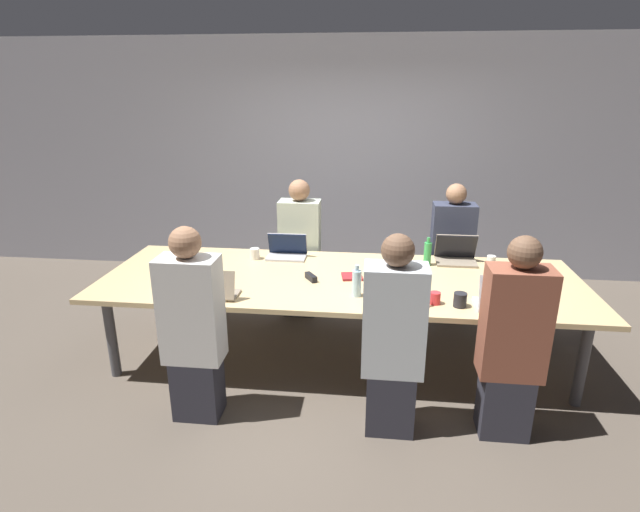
{
  "coord_description": "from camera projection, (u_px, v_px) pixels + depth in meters",
  "views": [
    {
      "loc": [
        0.26,
        -3.83,
        2.23
      ],
      "look_at": [
        -0.18,
        0.1,
        0.89
      ],
      "focal_mm": 28.0,
      "sensor_mm": 36.0,
      "label": 1
    }
  ],
  "objects": [
    {
      "name": "laptop_far_midleft",
      "position": [
        287.0,
        250.0,
        4.6
      ],
      "size": [
        0.36,
        0.22,
        0.22
      ],
      "color": "#B7B7BC",
      "rests_on": "conference_table"
    },
    {
      "name": "laptop_near_left",
      "position": [
        216.0,
        290.0,
        3.71
      ],
      "size": [
        0.32,
        0.22,
        0.23
      ],
      "rotation": [
        0.0,
        0.0,
        3.14
      ],
      "color": "gray",
      "rests_on": "conference_table"
    },
    {
      "name": "bottle_near_midright",
      "position": [
        357.0,
        283.0,
        3.73
      ],
      "size": [
        0.07,
        0.07,
        0.25
      ],
      "color": "#ADD1E0",
      "rests_on": "conference_table"
    },
    {
      "name": "laptop_far_right",
      "position": [
        456.0,
        254.0,
        4.47
      ],
      "size": [
        0.36,
        0.26,
        0.25
      ],
      "color": "gray",
      "rests_on": "conference_table"
    },
    {
      "name": "cup_far_right",
      "position": [
        491.0,
        261.0,
        4.37
      ],
      "size": [
        0.08,
        0.08,
        0.09
      ],
      "color": "white",
      "rests_on": "conference_table"
    },
    {
      "name": "laptop_near_right",
      "position": [
        501.0,
        300.0,
        3.5
      ],
      "size": [
        0.33,
        0.26,
        0.26
      ],
      "rotation": [
        0.0,
        0.0,
        3.14
      ],
      "color": "silver",
      "rests_on": "conference_table"
    },
    {
      "name": "conference_table",
      "position": [
        340.0,
        283.0,
        4.13
      ],
      "size": [
        3.93,
        1.35,
        0.74
      ],
      "color": "#D6B77F",
      "rests_on": "ground_plane"
    },
    {
      "name": "person_far_right",
      "position": [
        451.0,
        256.0,
        4.86
      ],
      "size": [
        0.4,
        0.24,
        1.38
      ],
      "color": "#2D2D38",
      "rests_on": "ground_plane"
    },
    {
      "name": "cup_near_midright",
      "position": [
        435.0,
        298.0,
        3.61
      ],
      "size": [
        0.08,
        0.08,
        0.09
      ],
      "color": "red",
      "rests_on": "conference_table"
    },
    {
      "name": "cup_near_left",
      "position": [
        182.0,
        290.0,
        3.75
      ],
      "size": [
        0.09,
        0.09,
        0.09
      ],
      "color": "brown",
      "rests_on": "conference_table"
    },
    {
      "name": "curtain_wall",
      "position": [
        355.0,
        160.0,
        5.97
      ],
      "size": [
        12.0,
        0.06,
        2.8
      ],
      "color": "#9999A3",
      "rests_on": "ground_plane"
    },
    {
      "name": "laptop_near_midright",
      "position": [
        397.0,
        295.0,
        3.6
      ],
      "size": [
        0.33,
        0.24,
        0.24
      ],
      "rotation": [
        0.0,
        0.0,
        3.14
      ],
      "color": "#B7B7BC",
      "rests_on": "conference_table"
    },
    {
      "name": "ground_plane",
      "position": [
        339.0,
        356.0,
        4.35
      ],
      "size": [
        24.0,
        24.0,
        0.0
      ],
      "primitive_type": "plane",
      "color": "brown"
    },
    {
      "name": "bottle_far_right",
      "position": [
        428.0,
        253.0,
        4.38
      ],
      "size": [
        0.07,
        0.07,
        0.25
      ],
      "color": "green",
      "rests_on": "conference_table"
    },
    {
      "name": "cup_far_midleft",
      "position": [
        255.0,
        254.0,
        4.55
      ],
      "size": [
        0.09,
        0.09,
        0.1
      ],
      "color": "white",
      "rests_on": "conference_table"
    },
    {
      "name": "person_near_left",
      "position": [
        193.0,
        329.0,
        3.37
      ],
      "size": [
        0.4,
        0.24,
        1.39
      ],
      "rotation": [
        0.0,
        0.0,
        3.14
      ],
      "color": "#2D2D38",
      "rests_on": "ground_plane"
    },
    {
      "name": "person_near_right",
      "position": [
        512.0,
        343.0,
        3.19
      ],
      "size": [
        0.4,
        0.24,
        1.39
      ],
      "rotation": [
        0.0,
        0.0,
        3.14
      ],
      "color": "#2D2D38",
      "rests_on": "ground_plane"
    },
    {
      "name": "person_near_midright",
      "position": [
        393.0,
        340.0,
        3.22
      ],
      "size": [
        0.4,
        0.24,
        1.39
      ],
      "rotation": [
        0.0,
        0.0,
        3.14
      ],
      "color": "#2D2D38",
      "rests_on": "ground_plane"
    },
    {
      "name": "notebook",
      "position": [
        352.0,
        277.0,
        4.12
      ],
      "size": [
        0.19,
        0.19,
        0.02
      ],
      "rotation": [
        0.0,
        0.0,
        0.16
      ],
      "color": "maroon",
      "rests_on": "conference_table"
    },
    {
      "name": "stapler",
      "position": [
        311.0,
        277.0,
        4.06
      ],
      "size": [
        0.12,
        0.15,
        0.05
      ],
      "rotation": [
        0.0,
        0.0,
        0.57
      ],
      "color": "black",
      "rests_on": "conference_table"
    },
    {
      "name": "cup_near_right",
      "position": [
        460.0,
        300.0,
        3.56
      ],
      "size": [
        0.09,
        0.09,
        0.1
      ],
      "color": "#232328",
      "rests_on": "conference_table"
    },
    {
      "name": "person_far_midleft",
      "position": [
        300.0,
        251.0,
        4.99
      ],
      "size": [
        0.4,
        0.24,
        1.39
      ],
      "color": "#2D2D38",
      "rests_on": "ground_plane"
    }
  ]
}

